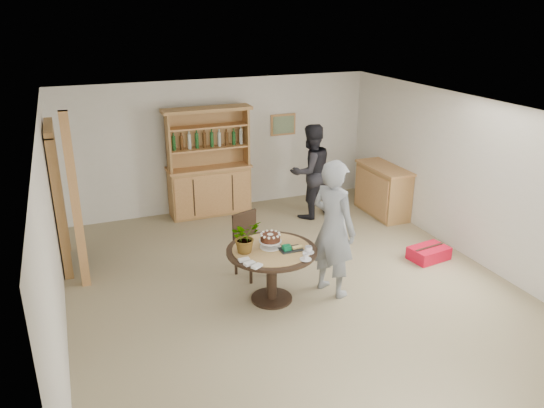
{
  "coord_description": "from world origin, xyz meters",
  "views": [
    {
      "loc": [
        -2.7,
        -6.01,
        3.76
      ],
      "look_at": [
        -0.05,
        0.67,
        1.05
      ],
      "focal_mm": 35.0,
      "sensor_mm": 36.0,
      "label": 1
    }
  ],
  "objects": [
    {
      "name": "flower_vase",
      "position": [
        -0.73,
        -0.11,
        0.97
      ],
      "size": [
        0.47,
        0.44,
        0.42
      ],
      "primitive_type": "imported",
      "rotation": [
        0.0,
        0.0,
        0.35
      ],
      "color": "#3F7233",
      "rests_on": "dining_table"
    },
    {
      "name": "sideboard",
      "position": [
        2.74,
        2.0,
        0.47
      ],
      "size": [
        0.54,
        1.26,
        0.94
      ],
      "color": "tan",
      "rests_on": "ground"
    },
    {
      "name": "room_shell",
      "position": [
        0.0,
        0.01,
        1.74
      ],
      "size": [
        6.04,
        7.04,
        2.52
      ],
      "color": "white",
      "rests_on": "ground"
    },
    {
      "name": "pine_post",
      "position": [
        -2.7,
        1.2,
        1.25
      ],
      "size": [
        0.12,
        0.12,
        2.5
      ],
      "primitive_type": "cube",
      "color": "tan",
      "rests_on": "ground"
    },
    {
      "name": "teen_boy",
      "position": [
        0.47,
        -0.26,
        0.96
      ],
      "size": [
        0.68,
        0.82,
        1.91
      ],
      "primitive_type": "imported",
      "rotation": [
        0.0,
        0.0,
        1.95
      ],
      "color": "gray",
      "rests_on": "ground"
    },
    {
      "name": "hutch",
      "position": [
        -0.3,
        3.24,
        0.69
      ],
      "size": [
        1.62,
        0.54,
        2.04
      ],
      "color": "tan",
      "rests_on": "ground"
    },
    {
      "name": "coffee_cup_b",
      "position": [
        -0.1,
        -0.61,
        0.79
      ],
      "size": [
        0.15,
        0.15,
        0.08
      ],
      "color": "silver",
      "rests_on": "dining_table"
    },
    {
      "name": "adult_person",
      "position": [
        1.4,
        2.39,
        0.88
      ],
      "size": [
        0.97,
        0.82,
        1.77
      ],
      "primitive_type": "imported",
      "rotation": [
        0.0,
        0.0,
        3.34
      ],
      "color": "black",
      "rests_on": "ground"
    },
    {
      "name": "red_suitcase",
      "position": [
        2.37,
        0.06,
        0.1
      ],
      "size": [
        0.65,
        0.48,
        0.21
      ],
      "rotation": [
        0.0,
        0.0,
        0.14
      ],
      "color": "red",
      "rests_on": "ground"
    },
    {
      "name": "coffee_cup_a",
      "position": [
        0.02,
        -0.44,
        0.8
      ],
      "size": [
        0.15,
        0.15,
        0.09
      ],
      "color": "silver",
      "rests_on": "dining_table"
    },
    {
      "name": "birthday_cake",
      "position": [
        -0.38,
        -0.11,
        0.88
      ],
      "size": [
        0.3,
        0.3,
        0.2
      ],
      "color": "white",
      "rests_on": "dining_table"
    },
    {
      "name": "gift_tray",
      "position": [
        -0.17,
        -0.29,
        0.79
      ],
      "size": [
        0.3,
        0.2,
        0.08
      ],
      "color": "black",
      "rests_on": "dining_table"
    },
    {
      "name": "dining_chair",
      "position": [
        -0.41,
        0.66,
        0.54
      ],
      "size": [
        0.53,
        0.53,
        0.95
      ],
      "rotation": [
        0.0,
        0.0,
        0.32
      ],
      "color": "black",
      "rests_on": "ground"
    },
    {
      "name": "ground",
      "position": [
        0.0,
        0.0,
        0.0
      ],
      "size": [
        7.0,
        7.0,
        0.0
      ],
      "primitive_type": "plane",
      "color": "tan",
      "rests_on": "ground"
    },
    {
      "name": "napkins",
      "position": [
        -0.79,
        -0.48,
        0.77
      ],
      "size": [
        0.24,
        0.33,
        0.03
      ],
      "color": "white",
      "rests_on": "dining_table"
    },
    {
      "name": "dining_table",
      "position": [
        -0.38,
        -0.16,
        0.6
      ],
      "size": [
        1.2,
        1.2,
        0.76
      ],
      "color": "black",
      "rests_on": "ground"
    },
    {
      "name": "doorway",
      "position": [
        -2.93,
        2.0,
        1.11
      ],
      "size": [
        0.13,
        1.1,
        2.18
      ],
      "color": "black",
      "rests_on": "ground"
    }
  ]
}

